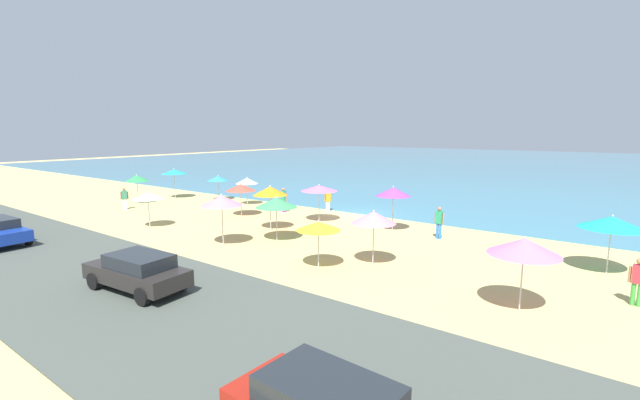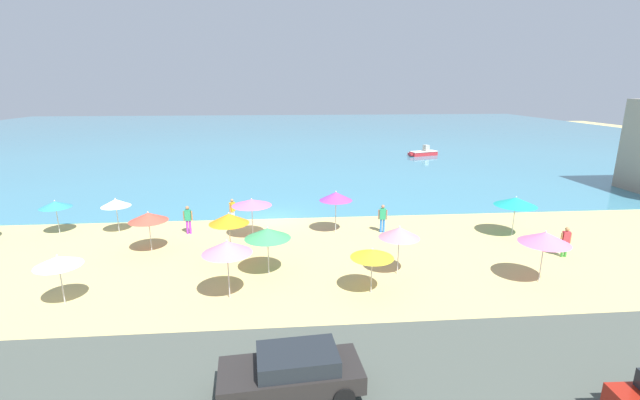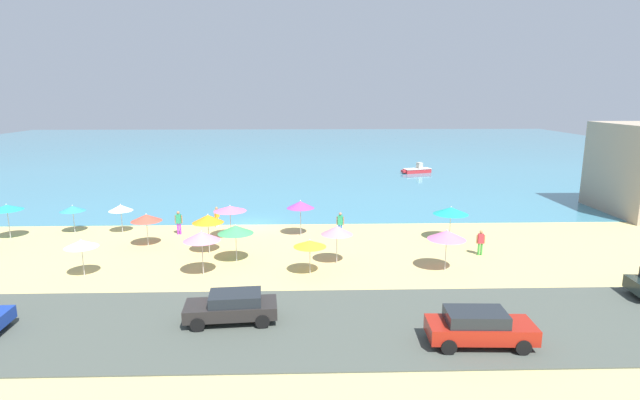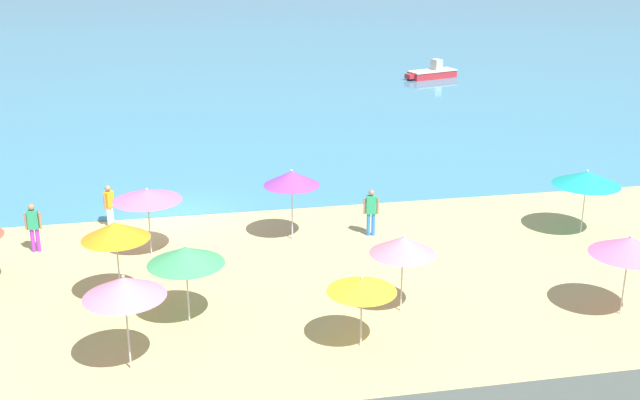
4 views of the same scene
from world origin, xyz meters
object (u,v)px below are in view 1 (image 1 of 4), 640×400
at_px(beach_umbrella_8, 222,200).
at_px(beach_umbrella_13, 612,222).
at_px(beach_umbrella_5, 319,188).
at_px(beach_umbrella_2, 374,217).
at_px(beach_umbrella_11, 247,181).
at_px(bather_3, 284,198).
at_px(beach_umbrella_0, 148,196).
at_px(beach_umbrella_14, 524,247).
at_px(beach_umbrella_1, 276,203).
at_px(beach_umbrella_10, 218,178).
at_px(beach_umbrella_7, 270,191).
at_px(beach_umbrella_3, 318,226).
at_px(beach_umbrella_4, 137,178).
at_px(bather_2, 638,279).
at_px(parked_car_0, 138,271).
at_px(bather_0, 439,221).
at_px(bather_4, 328,199).
at_px(beach_umbrella_9, 393,192).
at_px(beach_umbrella_12, 241,188).
at_px(bather_1, 124,197).
at_px(beach_umbrella_6, 174,172).

distance_m(beach_umbrella_8, beach_umbrella_13, 17.63).
xyz_separation_m(beach_umbrella_5, beach_umbrella_13, (15.83, -1.01, -0.03)).
relative_size(beach_umbrella_2, beach_umbrella_11, 1.11).
relative_size(beach_umbrella_13, bather_3, 1.39).
xyz_separation_m(beach_umbrella_0, beach_umbrella_14, (21.12, 0.33, 0.24)).
height_order(beach_umbrella_0, beach_umbrella_11, beach_umbrella_0).
xyz_separation_m(beach_umbrella_1, beach_umbrella_2, (6.27, -0.54, 0.05)).
bearing_deg(beach_umbrella_10, beach_umbrella_7, -25.90).
relative_size(beach_umbrella_3, beach_umbrella_14, 0.83).
xyz_separation_m(beach_umbrella_4, bather_2, (32.91, -1.25, -1.12)).
height_order(beach_umbrella_4, parked_car_0, beach_umbrella_4).
height_order(bather_0, bather_4, bather_0).
height_order(beach_umbrella_8, bather_4, beach_umbrella_8).
relative_size(beach_umbrella_9, beach_umbrella_10, 1.25).
relative_size(beach_umbrella_4, bather_0, 1.33).
xyz_separation_m(beach_umbrella_2, bather_2, (9.46, 1.35, -1.19)).
distance_m(beach_umbrella_0, beach_umbrella_13, 24.11).
relative_size(beach_umbrella_1, beach_umbrella_12, 1.05).
distance_m(beach_umbrella_14, parked_car_0, 13.50).
relative_size(beach_umbrella_1, beach_umbrella_13, 0.97).
bearing_deg(bather_4, parked_car_0, -77.98).
distance_m(beach_umbrella_4, bather_4, 15.90).
bearing_deg(bather_1, beach_umbrella_14, -3.93).
xyz_separation_m(beach_umbrella_12, beach_umbrella_14, (19.24, -5.52, 0.20)).
bearing_deg(bather_0, beach_umbrella_7, -156.22).
xyz_separation_m(beach_umbrella_8, parked_car_0, (2.58, -6.24, -1.55)).
bearing_deg(beach_umbrella_6, beach_umbrella_2, -14.50).
relative_size(beach_umbrella_2, beach_umbrella_6, 0.95).
xyz_separation_m(beach_umbrella_3, beach_umbrella_12, (-11.18, 5.89, 0.15)).
height_order(beach_umbrella_4, beach_umbrella_8, beach_umbrella_8).
xyz_separation_m(beach_umbrella_8, bather_0, (8.51, 7.94, -1.34)).
xyz_separation_m(beach_umbrella_5, beach_umbrella_14, (13.77, -7.29, -0.00)).
xyz_separation_m(beach_umbrella_7, bather_4, (-0.66, 6.80, -1.45)).
bearing_deg(bather_0, beach_umbrella_6, -179.83).
bearing_deg(beach_umbrella_12, beach_umbrella_10, 151.80).
distance_m(beach_umbrella_4, beach_umbrella_12, 10.70).
bearing_deg(beach_umbrella_4, bather_0, 8.29).
xyz_separation_m(beach_umbrella_4, parked_car_0, (18.15, -10.67, -1.26)).
height_order(beach_umbrella_4, bather_0, beach_umbrella_4).
distance_m(beach_umbrella_14, bather_2, 4.34).
relative_size(beach_umbrella_0, bather_2, 1.33).
xyz_separation_m(beach_umbrella_3, beach_umbrella_11, (-14.14, 9.31, 0.08)).
bearing_deg(parked_car_0, bather_3, 112.18).
bearing_deg(bather_1, beach_umbrella_9, 16.71).
relative_size(beach_umbrella_3, beach_umbrella_7, 0.78).
xyz_separation_m(bather_1, bather_4, (12.75, 8.50, -0.03)).
relative_size(beach_umbrella_2, beach_umbrella_12, 1.07).
xyz_separation_m(beach_umbrella_5, bather_4, (-1.54, 3.14, -1.28)).
height_order(beach_umbrella_9, beach_umbrella_14, beach_umbrella_9).
height_order(beach_umbrella_0, beach_umbrella_4, beach_umbrella_4).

